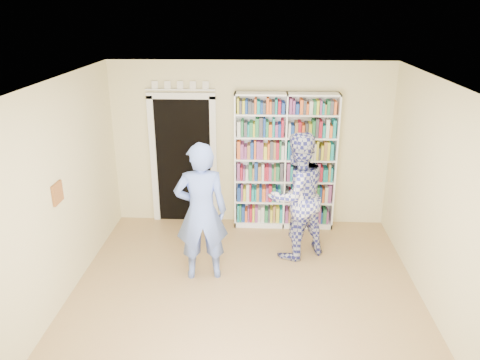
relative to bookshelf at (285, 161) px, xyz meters
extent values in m
plane|color=#AA8152|center=(-0.57, -2.34, -1.13)|extent=(5.00, 5.00, 0.00)
plane|color=white|center=(-0.57, -2.34, 1.57)|extent=(5.00, 5.00, 0.00)
plane|color=beige|center=(-0.57, 0.16, 0.22)|extent=(4.50, 0.00, 4.50)
plane|color=beige|center=(-2.82, -2.34, 0.22)|extent=(0.00, 5.00, 5.00)
plane|color=beige|center=(1.68, -2.34, 0.22)|extent=(0.00, 5.00, 5.00)
cube|color=white|center=(0.00, 0.00, -0.01)|extent=(1.62, 0.30, 2.23)
cube|color=white|center=(0.00, 0.00, -0.01)|extent=(0.03, 0.30, 2.23)
cube|color=black|center=(-1.67, 0.14, -0.08)|extent=(0.90, 0.03, 2.10)
cube|color=white|center=(-2.17, 0.12, -0.08)|extent=(0.10, 0.06, 2.20)
cube|color=white|center=(-1.17, 0.12, -0.08)|extent=(0.10, 0.06, 2.20)
cube|color=white|center=(-1.67, 0.12, 1.02)|extent=(1.10, 0.06, 0.10)
cube|color=white|center=(-1.67, 0.12, 1.12)|extent=(1.10, 0.08, 0.02)
cube|color=brown|center=(-2.80, -2.14, 0.27)|extent=(0.03, 0.25, 0.25)
imported|color=#617CD8|center=(-1.16, -1.63, -0.18)|extent=(0.76, 0.56, 1.90)
imported|color=navy|center=(0.13, -0.99, -0.19)|extent=(1.15, 1.08, 1.87)
cube|color=white|center=(0.22, -1.20, -0.08)|extent=(0.19, 0.13, 0.31)
camera|label=1|loc=(-0.39, -7.17, 2.37)|focal=35.00mm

